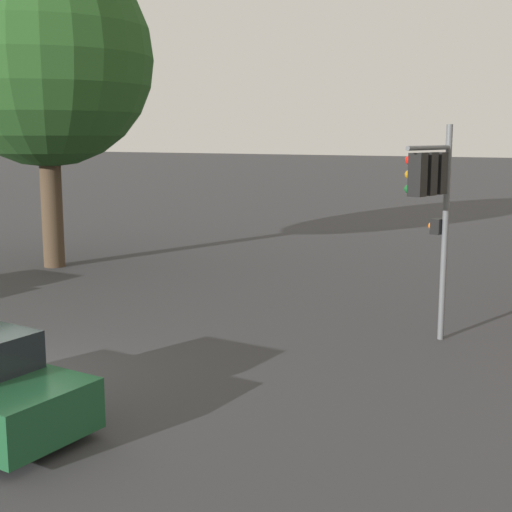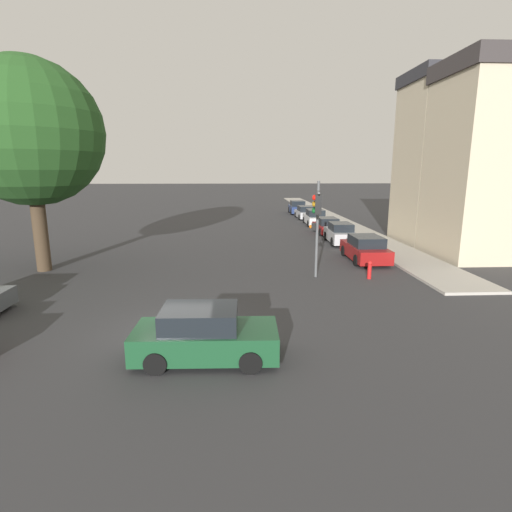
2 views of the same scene
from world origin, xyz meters
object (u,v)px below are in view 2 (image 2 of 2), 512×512
object	(u,v)px
street_tree	(29,133)
parked_car_3	(315,218)
parked_car_2	(327,226)
parked_car_4	(306,213)
traffic_signal	(317,211)
crossing_car_1	(204,335)
fire_hydrant	(370,269)
parked_car_0	(365,249)
parked_car_5	(297,207)
parked_car_1	(340,234)

from	to	relation	value
street_tree	parked_car_3	xyz separation A→B (m)	(18.35, 17.57, -6.49)
street_tree	parked_car_3	distance (m)	26.22
street_tree	parked_car_2	xyz separation A→B (m)	(18.34, 12.16, -6.57)
parked_car_4	traffic_signal	bearing A→B (deg)	170.08
crossing_car_1	fire_hydrant	size ratio (longest dim) A/B	4.52
fire_hydrant	parked_car_0	bearing A→B (deg)	75.29
crossing_car_1	parked_car_0	bearing A→B (deg)	56.49
traffic_signal	crossing_car_1	world-z (taller)	traffic_signal
parked_car_2	parked_car_3	distance (m)	5.41
crossing_car_1	parked_car_5	xyz separation A→B (m)	(8.62, 39.12, 0.03)
street_tree	parked_car_2	bearing A→B (deg)	33.53
parked_car_1	parked_car_2	distance (m)	4.77
parked_car_3	fire_hydrant	world-z (taller)	parked_car_3
traffic_signal	parked_car_3	distance (m)	20.83
fire_hydrant	crossing_car_1	bearing A→B (deg)	-132.31
parked_car_4	parked_car_2	bearing A→B (deg)	178.81
parked_car_0	parked_car_4	xyz separation A→B (m)	(0.08, 21.41, -0.06)
parked_car_0	crossing_car_1	bearing A→B (deg)	145.07
parked_car_2	parked_car_3	bearing A→B (deg)	-1.07
parked_car_1	parked_car_3	world-z (taller)	parked_car_3
parked_car_1	parked_car_5	world-z (taller)	parked_car_5
crossing_car_1	parked_car_5	bearing A→B (deg)	79.04
traffic_signal	street_tree	bearing A→B (deg)	0.19
parked_car_0	parked_car_1	distance (m)	5.91
traffic_signal	parked_car_2	distance (m)	15.63
traffic_signal	parked_car_1	bearing A→B (deg)	-100.08
parked_car_1	parked_car_2	bearing A→B (deg)	0.69
street_tree	parked_car_0	size ratio (longest dim) A/B	2.47
traffic_signal	parked_car_2	size ratio (longest dim) A/B	1.18
crossing_car_1	street_tree	bearing A→B (deg)	132.61
crossing_car_1	parked_car_2	bearing A→B (deg)	70.67
parked_car_0	parked_car_5	bearing A→B (deg)	0.20
traffic_signal	fire_hydrant	world-z (taller)	traffic_signal
street_tree	parked_car_1	xyz separation A→B (m)	(18.26, 7.39, -6.49)
parked_car_2	parked_car_5	xyz separation A→B (m)	(-0.16, 16.01, 0.12)
parked_car_3	parked_car_4	distance (m)	5.32
parked_car_4	fire_hydrant	xyz separation A→B (m)	(-1.15, -25.46, -0.18)
parked_car_0	fire_hydrant	bearing A→B (deg)	165.32
parked_car_0	parked_car_1	size ratio (longest dim) A/B	1.05
traffic_signal	parked_car_3	size ratio (longest dim) A/B	1.04
street_tree	fire_hydrant	xyz separation A→B (m)	(17.20, -2.57, -6.73)
parked_car_0	fire_hydrant	xyz separation A→B (m)	(-1.06, -4.05, -0.24)
crossing_car_1	parked_car_0	distance (m)	15.17
street_tree	parked_car_5	xyz separation A→B (m)	(18.19, 28.17, -6.45)
parked_car_3	parked_car_5	world-z (taller)	parked_car_5
parked_car_3	parked_car_5	distance (m)	10.60
street_tree	parked_car_4	size ratio (longest dim) A/B	2.60
crossing_car_1	parked_car_3	xyz separation A→B (m)	(8.78, 28.52, -0.01)
fire_hydrant	parked_car_2	bearing A→B (deg)	85.57
parked_car_4	parked_car_5	xyz separation A→B (m)	(-0.16, 5.28, 0.10)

